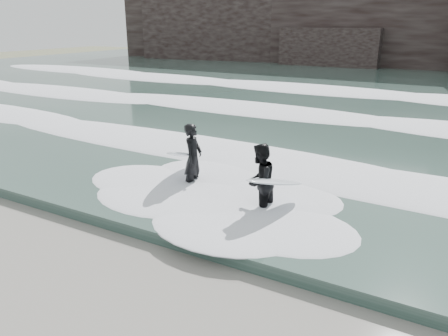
{
  "coord_description": "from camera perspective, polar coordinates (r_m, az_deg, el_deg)",
  "views": [
    {
      "loc": [
        5.25,
        -3.66,
        4.67
      ],
      "look_at": [
        -0.1,
        5.76,
        1.0
      ],
      "focal_mm": 35.0,
      "sensor_mm": 36.0,
      "label": 1
    }
  ],
  "objects": [
    {
      "name": "headland",
      "position": [
        49.94,
        24.81,
        17.46
      ],
      "size": [
        70.0,
        9.0,
        10.0
      ],
      "primitive_type": "cube",
      "color": "black",
      "rests_on": "ground"
    },
    {
      "name": "foam_mid",
      "position": [
        20.79,
        14.45,
        6.32
      ],
      "size": [
        60.0,
        4.0,
        0.24
      ],
      "primitive_type": "ellipsoid",
      "color": "white",
      "rests_on": "sea"
    },
    {
      "name": "foam_far",
      "position": [
        29.44,
        19.31,
        9.43
      ],
      "size": [
        60.0,
        4.8,
        0.3
      ],
      "primitive_type": "ellipsoid",
      "color": "white",
      "rests_on": "sea"
    },
    {
      "name": "surfer_right",
      "position": [
        10.65,
        4.86,
        -1.77
      ],
      "size": [
        1.35,
        2.08,
        1.9
      ],
      "color": "black",
      "rests_on": "ground"
    },
    {
      "name": "ground",
      "position": [
        7.92,
        -21.58,
        -18.91
      ],
      "size": [
        120.0,
        120.0,
        0.0
      ],
      "primitive_type": "plane",
      "color": "olive",
      "rests_on": "ground"
    },
    {
      "name": "sea",
      "position": [
        33.39,
        20.61,
        9.75
      ],
      "size": [
        90.0,
        52.0,
        0.3
      ],
      "primitive_type": "cube",
      "color": "#334B43",
      "rests_on": "ground"
    },
    {
      "name": "foam_near",
      "position": [
        14.36,
        6.78,
        1.27
      ],
      "size": [
        60.0,
        3.2,
        0.2
      ],
      "primitive_type": "ellipsoid",
      "color": "white",
      "rests_on": "sea"
    },
    {
      "name": "surfer_left",
      "position": [
        12.36,
        -4.34,
        1.38
      ],
      "size": [
        1.37,
        2.33,
        1.98
      ],
      "color": "black",
      "rests_on": "ground"
    }
  ]
}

